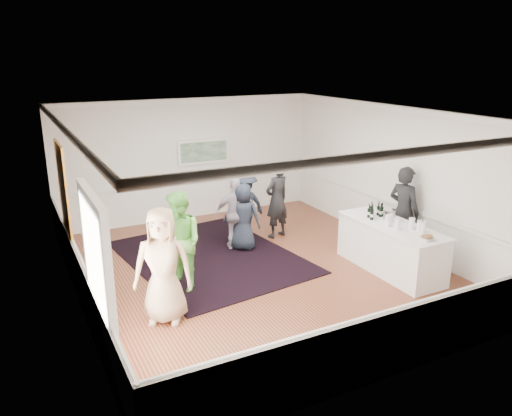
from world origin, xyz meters
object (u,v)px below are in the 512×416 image
guest_green (180,242)px  ice_bucket (389,216)px  guest_navy (243,217)px  bartender (403,211)px  nut_bowl (427,238)px  serving_table (390,247)px  guest_dark_b (277,200)px  guest_lilac (236,214)px  guest_tan (163,266)px  guest_dark_a (244,206)px

guest_green → ice_bucket: guest_green is taller
guest_navy → ice_bucket: size_ratio=5.90×
bartender → guest_navy: (-2.95, 1.89, -0.23)m
bartender → nut_bowl: bearing=138.1°
bartender → nut_bowl: bartender is taller
serving_table → guest_dark_b: bearing=111.5°
guest_green → nut_bowl: (4.07, -2.09, 0.09)m
guest_lilac → guest_dark_b: 1.22m
nut_bowl → guest_dark_b: bearing=106.0°
bartender → nut_bowl: 1.69m
guest_lilac → nut_bowl: size_ratio=5.94×
bartender → guest_green: 4.91m
bartender → guest_dark_b: (-1.88, 2.25, -0.07)m
serving_table → guest_tan: bearing=178.4°
serving_table → guest_navy: guest_navy is taller
guest_dark_b → guest_tan: bearing=21.1°
guest_lilac → ice_bucket: 3.34m
guest_green → guest_lilac: (1.80, 1.40, -0.11)m
serving_table → nut_bowl: bearing=-91.4°
guest_tan → ice_bucket: (4.79, 0.06, 0.12)m
serving_table → guest_tan: 4.74m
guest_green → guest_navy: guest_green is taller
guest_tan → guest_dark_b: guest_tan is taller
serving_table → guest_dark_b: (-1.10, 2.78, 0.43)m
serving_table → nut_bowl: size_ratio=8.78×
guest_tan → guest_dark_b: size_ratio=1.06×
serving_table → guest_navy: 3.26m
bartender → guest_dark_a: bearing=34.9°
guest_dark_a → guest_navy: bearing=52.6°
bartender → guest_dark_b: bartender is taller
guest_dark_a → guest_tan: bearing=35.3°
bartender → guest_lilac: bartender is taller
guest_tan → guest_green: bearing=84.6°
guest_dark_a → serving_table: bearing=113.4°
guest_tan → guest_dark_a: size_ratio=1.16×
serving_table → guest_green: 4.27m
ice_bucket → guest_dark_b: bearing=114.4°
guest_dark_b → serving_table: bearing=96.4°
serving_table → bartender: size_ratio=1.22×
bartender → ice_bucket: 0.79m
guest_dark_b → ice_bucket: bearing=99.2°
serving_table → guest_green: size_ratio=1.30×
guest_tan → guest_lilac: guest_tan is taller
bartender → guest_green: (-4.87, 0.60, -0.06)m
bartender → guest_navy: bartender is taller
ice_bucket → nut_bowl: 1.16m
serving_table → ice_bucket: size_ratio=9.42×
guest_lilac → nut_bowl: bearing=139.6°
bartender → guest_lilac: size_ratio=1.21×
guest_green → ice_bucket: size_ratio=7.25×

